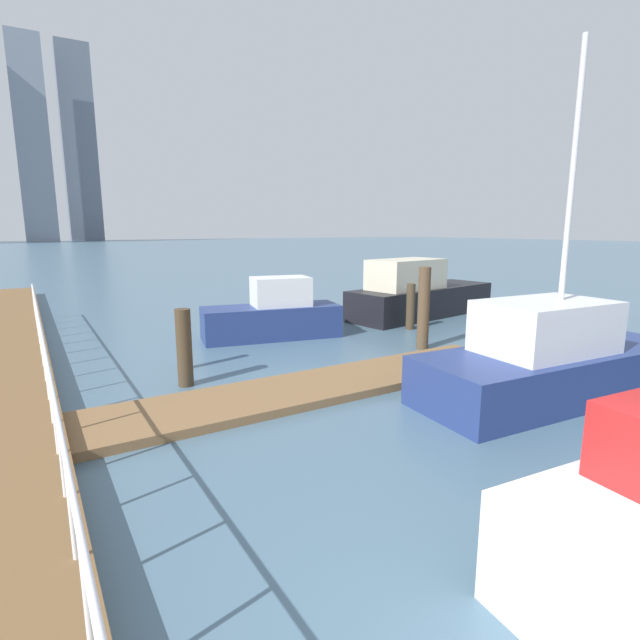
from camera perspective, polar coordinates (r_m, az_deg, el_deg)
The scene contains 12 objects.
ground_plane at distance 21.73m, azimuth -22.28°, elevation 0.35°, with size 300.00×300.00×0.00m, color slate.
floating_dock at distance 11.01m, azimuth -0.63°, elevation -7.98°, with size 11.08×2.00×0.18m, color olive.
boardwalk_railing at distance 9.86m, azimuth -29.67°, elevation -4.86°, with size 0.06×25.37×1.08m.
dock_piling_0 at distance 12.98m, azimuth -16.04°, elevation -2.24°, with size 0.24×0.24×1.60m, color #473826.
dock_piling_1 at distance 14.85m, azimuth 12.19°, elevation 1.34°, with size 0.36×0.36×2.51m, color brown.
dock_piling_2 at distance 11.59m, azimuth -15.81°, elevation -3.19°, with size 0.36×0.36×1.83m, color #473826.
dock_piling_3 at distance 17.80m, azimuth 10.69°, elevation 1.56°, with size 0.31×0.31×1.67m, color #473826.
moored_boat_0 at distance 16.23m, azimuth -5.53°, elevation 0.59°, with size 4.79×2.45×2.04m.
moored_boat_4 at distance 20.56m, azimuth 11.57°, elevation 2.99°, with size 7.45×3.25×2.42m.
moored_boat_5 at distance 11.64m, azimuth 25.80°, elevation -4.31°, with size 6.74×2.71×7.35m.
skyline_tower_2 at distance 156.94m, azimuth -30.92°, elevation 17.68°, with size 7.99×7.94×52.94m, color gray.
skyline_tower_3 at distance 168.96m, azimuth -26.67°, elevation 18.02°, with size 9.16×7.15×56.26m, color slate.
Camera 1 is at (-3.30, -1.17, 3.63)m, focal length 26.97 mm.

